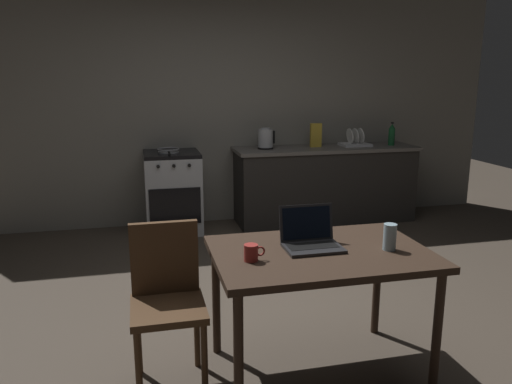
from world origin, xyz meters
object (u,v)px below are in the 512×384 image
(laptop, at_px, (311,240))
(frying_pan, at_px, (168,150))
(bottle, at_px, (392,134))
(electric_kettle, at_px, (266,139))
(cereal_box, at_px, (316,135))
(dish_rack, at_px, (355,142))
(coffee_mug, at_px, (251,253))
(chair, at_px, (167,293))
(dining_table, at_px, (320,263))
(stove_oven, at_px, (173,192))
(drinking_glass, at_px, (390,237))

(laptop, distance_m, frying_pan, 2.97)
(bottle, bearing_deg, frying_pan, 179.55)
(electric_kettle, bearing_deg, frying_pan, -178.48)
(cereal_box, bearing_deg, frying_pan, -178.35)
(electric_kettle, relative_size, cereal_box, 0.87)
(laptop, distance_m, dish_rack, 3.34)
(coffee_mug, bearing_deg, chair, 155.78)
(dining_table, bearing_deg, laptop, 121.44)
(chair, bearing_deg, laptop, -2.51)
(bottle, bearing_deg, cereal_box, 175.71)
(laptop, distance_m, coffee_mug, 0.40)
(stove_oven, xyz_separation_m, chair, (-0.24, -2.86, 0.08))
(stove_oven, xyz_separation_m, dish_rack, (2.16, 0.00, 0.49))
(frying_pan, relative_size, dish_rack, 1.22)
(dining_table, xyz_separation_m, laptop, (-0.04, 0.06, 0.12))
(dining_table, xyz_separation_m, electric_kettle, (0.45, 2.99, 0.33))
(electric_kettle, xyz_separation_m, frying_pan, (-1.10, -0.03, -0.09))
(chair, relative_size, bottle, 3.29)
(electric_kettle, bearing_deg, coffee_mug, -105.75)
(frying_pan, relative_size, cereal_box, 1.50)
(dining_table, distance_m, coffee_mug, 0.44)
(chair, bearing_deg, stove_oven, 87.30)
(coffee_mug, distance_m, cereal_box, 3.43)
(cereal_box, distance_m, dish_rack, 0.50)
(coffee_mug, bearing_deg, electric_kettle, 74.25)
(chair, xyz_separation_m, coffee_mug, (0.44, -0.20, 0.27))
(drinking_glass, bearing_deg, chair, 170.46)
(chair, distance_m, laptop, 0.86)
(drinking_glass, height_order, dish_rack, dish_rack)
(chair, bearing_deg, coffee_mug, -22.16)
(stove_oven, bearing_deg, coffee_mug, -86.29)
(bottle, relative_size, cereal_box, 1.01)
(bottle, height_order, frying_pan, bottle)
(cereal_box, bearing_deg, electric_kettle, -178.12)
(dining_table, height_order, cereal_box, cereal_box)
(bottle, distance_m, drinking_glass, 3.43)
(laptop, xyz_separation_m, dish_rack, (1.59, 2.93, 0.14))
(dining_table, bearing_deg, drinking_glass, -12.12)
(laptop, xyz_separation_m, bottle, (2.03, 2.88, 0.23))
(drinking_glass, bearing_deg, frying_pan, 108.53)
(dining_table, height_order, chair, chair)
(chair, bearing_deg, bottle, 46.78)
(dining_table, xyz_separation_m, drinking_glass, (0.38, -0.08, 0.15))
(cereal_box, bearing_deg, drinking_glass, -102.50)
(dining_table, bearing_deg, coffee_mug, -170.17)
(bottle, xyz_separation_m, dish_rack, (-0.44, 0.05, -0.08))
(chair, relative_size, frying_pan, 2.20)
(bottle, height_order, dish_rack, bottle)
(electric_kettle, bearing_deg, stove_oven, -179.87)
(chair, xyz_separation_m, dish_rack, (2.40, 2.87, 0.41))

